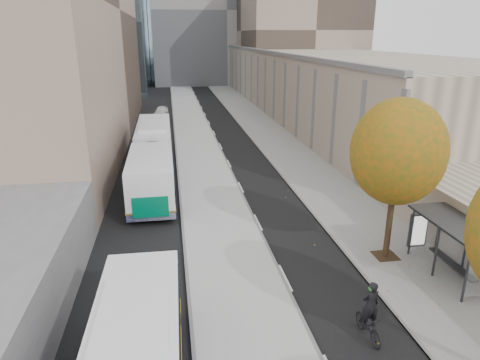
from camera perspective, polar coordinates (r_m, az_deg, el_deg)
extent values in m
cube|color=#B6B6B6|center=(40.32, -5.60, 4.14)|extent=(4.25, 150.00, 0.15)
cube|color=gray|center=(41.59, 5.49, 4.55)|extent=(4.75, 150.00, 0.08)
cube|color=gray|center=(71.64, 8.67, 13.58)|extent=(18.00, 92.00, 8.00)
cube|color=gray|center=(100.84, -2.48, 21.45)|extent=(30.00, 18.00, 30.00)
cube|color=#383A3F|center=(20.52, 26.80, -5.16)|extent=(1.90, 4.40, 0.10)
cylinder|color=#383A3F|center=(19.24, 27.95, -11.17)|extent=(0.10, 0.10, 2.40)
cube|color=silver|center=(21.42, 27.90, -7.98)|extent=(0.04, 4.00, 2.10)
cylinder|color=#2E2212|center=(21.39, 19.24, -5.70)|extent=(0.28, 0.28, 3.24)
sphere|color=#305816|center=(20.24, 20.31, 3.54)|extent=(4.20, 4.20, 4.20)
cube|color=white|center=(32.86, -11.46, 3.17)|extent=(2.84, 18.77, 3.13)
cube|color=black|center=(32.72, -11.53, 4.14)|extent=(2.90, 18.02, 1.08)
cube|color=#016745|center=(24.11, -12.01, -3.54)|extent=(1.98, 0.07, 1.21)
imported|color=black|center=(16.45, 16.72, -18.04)|extent=(0.61, 1.79, 1.06)
imported|color=black|center=(15.97, 17.00, -15.62)|extent=(0.68, 0.47, 1.78)
sphere|color=#368B35|center=(15.62, 17.24, -13.59)|extent=(0.27, 0.27, 0.27)
imported|color=white|center=(58.68, -10.45, 9.05)|extent=(1.99, 3.81, 1.24)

